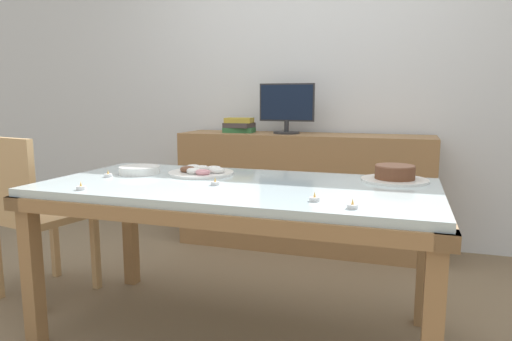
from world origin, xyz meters
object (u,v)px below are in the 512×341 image
(plate_stack, at_px, (140,170))
(tealight_centre, at_px, (352,206))
(chair, at_px, (32,210))
(tealight_right_edge, at_px, (215,183))
(book_stack, at_px, (239,125))
(pastry_platter, at_px, (201,172))
(cake_chocolate_round, at_px, (395,175))
(computer_monitor, at_px, (287,109))
(tealight_left_edge, at_px, (108,175))
(tealight_near_cakes, at_px, (315,199))
(tealight_near_front, at_px, (81,188))

(plate_stack, distance_m, tealight_centre, 1.23)
(chair, relative_size, tealight_centre, 23.50)
(tealight_right_edge, bearing_deg, book_stack, 106.37)
(tealight_centre, bearing_deg, pastry_platter, 148.10)
(cake_chocolate_round, distance_m, tealight_centre, 0.64)
(computer_monitor, height_order, book_stack, computer_monitor)
(tealight_left_edge, height_order, tealight_right_edge, same)
(computer_monitor, distance_m, pastry_platter, 1.29)
(computer_monitor, bearing_deg, chair, -128.89)
(tealight_near_cakes, xyz_separation_m, tealight_left_edge, (-1.09, 0.22, 0.00))
(computer_monitor, bearing_deg, book_stack, 179.79)
(pastry_platter, bearing_deg, tealight_right_edge, -53.40)
(chair, bearing_deg, tealight_left_edge, -7.41)
(chair, xyz_separation_m, tealight_left_edge, (0.58, -0.08, 0.24))
(computer_monitor, bearing_deg, tealight_right_edge, -87.87)
(chair, xyz_separation_m, tealight_centre, (1.82, -0.37, 0.24))
(tealight_right_edge, bearing_deg, tealight_near_cakes, -20.89)
(tealight_centre, xyz_separation_m, tealight_right_edge, (-0.65, 0.27, 0.00))
(cake_chocolate_round, height_order, tealight_right_edge, cake_chocolate_round)
(book_stack, xyz_separation_m, pastry_platter, (0.25, -1.25, -0.17))
(pastry_platter, bearing_deg, book_stack, 101.44)
(cake_chocolate_round, bearing_deg, pastry_platter, -173.67)
(tealight_left_edge, bearing_deg, chair, 172.59)
(tealight_left_edge, bearing_deg, cake_chocolate_round, 13.36)
(pastry_platter, bearing_deg, tealight_near_front, -120.54)
(chair, height_order, tealight_centre, chair)
(computer_monitor, height_order, tealight_right_edge, computer_monitor)
(tealight_left_edge, bearing_deg, plate_stack, 55.95)
(pastry_platter, bearing_deg, tealight_centre, -31.90)
(tealight_near_front, bearing_deg, computer_monitor, 75.84)
(book_stack, height_order, cake_chocolate_round, book_stack)
(tealight_near_front, bearing_deg, cake_chocolate_round, 26.74)
(tealight_left_edge, bearing_deg, tealight_centre, -13.54)
(book_stack, relative_size, cake_chocolate_round, 0.78)
(computer_monitor, xyz_separation_m, tealight_right_edge, (0.06, -1.50, -0.31))
(plate_stack, xyz_separation_m, tealight_near_front, (-0.00, -0.46, -0.01))
(book_stack, height_order, plate_stack, book_stack)
(plate_stack, bearing_deg, tealight_left_edge, -124.05)
(chair, bearing_deg, tealight_near_front, -30.36)
(book_stack, xyz_separation_m, tealight_right_edge, (0.44, -1.50, -0.17))
(chair, height_order, tealight_near_cakes, chair)
(cake_chocolate_round, distance_m, tealight_right_edge, 0.85)
(tealight_centre, bearing_deg, tealight_near_cakes, 153.14)
(tealight_right_edge, bearing_deg, pastry_platter, 126.60)
(computer_monitor, distance_m, tealight_centre, 1.92)
(chair, distance_m, tealight_centre, 1.88)
(cake_chocolate_round, bearing_deg, chair, -172.67)
(book_stack, distance_m, tealight_right_edge, 1.57)
(plate_stack, height_order, tealight_near_front, plate_stack)
(tealight_near_front, bearing_deg, tealight_right_edge, 29.27)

